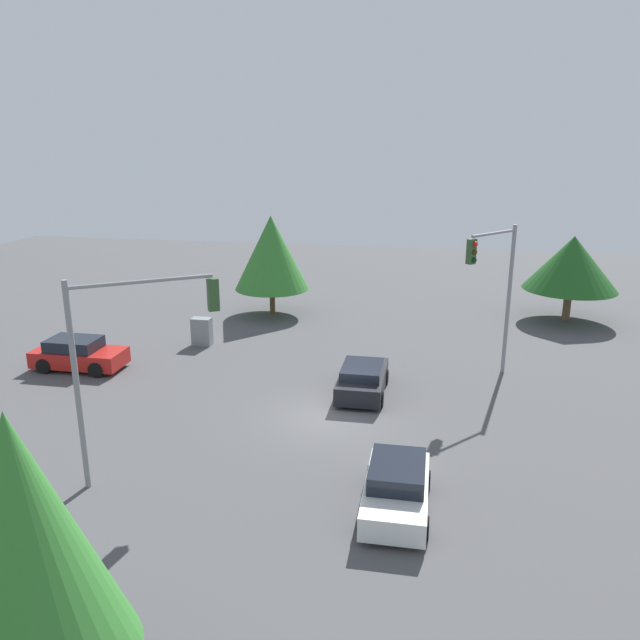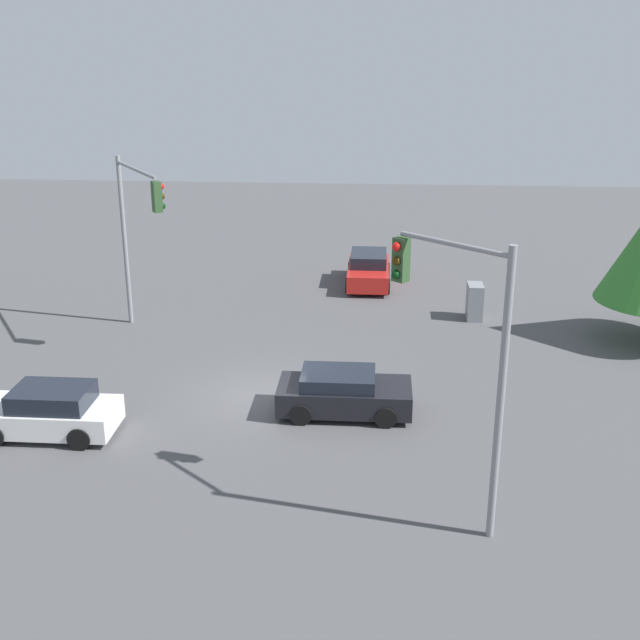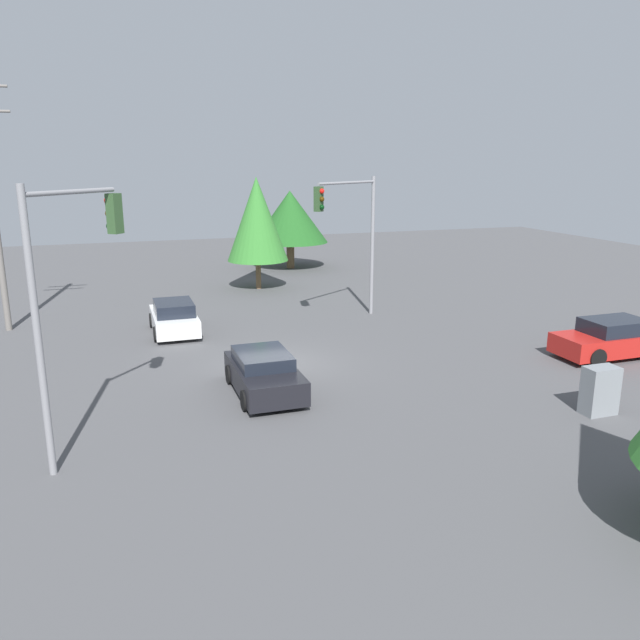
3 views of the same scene
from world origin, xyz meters
name	(u,v)px [view 2 (image 2 of 3)]	position (x,y,z in m)	size (l,w,h in m)	color
ground_plane	(265,396)	(0.00, 0.00, 0.00)	(80.00, 80.00, 0.00)	#4C4C4F
sedan_dark	(343,393)	(1.05, 2.59, 0.67)	(2.03, 4.09, 1.36)	black
sedan_red	(368,270)	(-12.65, 3.12, 0.73)	(4.29, 2.00, 1.51)	red
sedan_white	(49,412)	(3.06, -5.90, 0.70)	(1.97, 4.02, 1.45)	silver
traffic_signal_main	(136,218)	(-5.25, -5.46, 4.64)	(3.90, 2.78, 6.74)	gray
traffic_signal_cross	(461,336)	(6.54, 5.44, 4.69)	(2.24, 2.53, 6.97)	gray
electrical_cabinet	(475,302)	(-8.12, 7.55, 0.74)	(1.02, 0.61, 1.48)	gray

